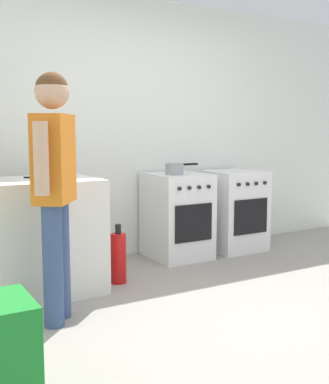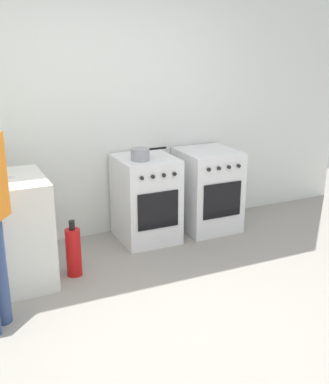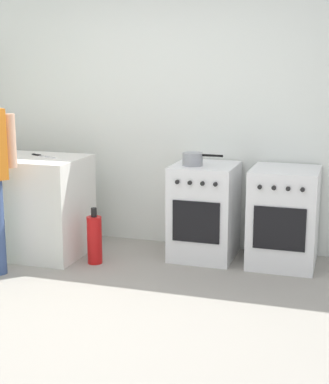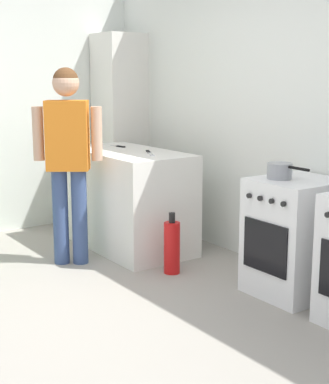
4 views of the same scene
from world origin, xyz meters
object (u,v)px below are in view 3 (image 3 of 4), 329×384
oven_left (205,211)px  pot (193,159)px  oven_right (284,217)px  knife_carving (43,156)px  fire_extinguisher (95,239)px

oven_left → pot: (-0.09, -0.09, 0.48)m
oven_left → oven_right: bearing=0.0°
knife_carving → oven_right: bearing=8.3°
knife_carving → fire_extinguisher: size_ratio=0.62×
fire_extinguisher → oven_right: bearing=16.9°
oven_left → knife_carving: knife_carving is taller
pot → knife_carving: (-1.35, -0.22, -0.00)m
oven_right → pot: bearing=-173.2°
oven_left → pot: pot is taller
oven_right → fire_extinguisher: 1.66m
oven_right → pot: 0.93m
oven_right → fire_extinguisher: oven_right is taller
fire_extinguisher → pot: bearing=26.1°
oven_left → oven_right: (0.70, 0.00, 0.00)m
oven_left → fire_extinguisher: bearing=-151.2°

